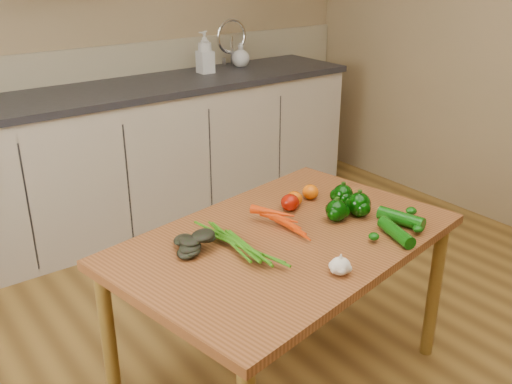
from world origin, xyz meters
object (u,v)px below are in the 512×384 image
at_px(pepper_b, 343,195).
at_px(zucchini_a, 401,219).
at_px(leafy_greens, 185,240).
at_px(carrot_bunch, 269,228).
at_px(tomato_a, 290,202).
at_px(zucchini_b, 396,232).
at_px(soap_bottle_b, 205,57).
at_px(pepper_c, 359,204).
at_px(tomato_b, 294,199).
at_px(soap_bottle_a, 205,52).
at_px(tomato_c, 310,192).
at_px(table, 285,254).
at_px(soap_bottle_c, 241,55).
at_px(pepper_a, 337,211).
at_px(garlic_bulb, 340,266).

bearing_deg(pepper_b, zucchini_a, -81.26).
bearing_deg(leafy_greens, carrot_bunch, -14.96).
distance_m(tomato_a, zucchini_b, 0.45).
bearing_deg(leafy_greens, zucchini_b, -29.47).
xyz_separation_m(soap_bottle_b, leafy_greens, (-1.14, -1.67, -0.29)).
bearing_deg(pepper_c, tomato_b, 122.73).
distance_m(zucchini_a, zucchini_b, 0.12).
height_order(soap_bottle_a, tomato_c, soap_bottle_a).
distance_m(table, pepper_c, 0.37).
distance_m(soap_bottle_a, carrot_bunch, 1.99).
bearing_deg(pepper_b, tomato_a, 158.01).
relative_size(soap_bottle_c, tomato_b, 2.32).
bearing_deg(carrot_bunch, pepper_a, -20.73).
bearing_deg(soap_bottle_c, zucchini_b, 140.73).
height_order(soap_bottle_b, pepper_a, soap_bottle_b).
bearing_deg(zucchini_a, tomato_c, 105.63).
relative_size(tomato_c, zucchini_a, 0.38).
height_order(pepper_a, pepper_b, same).
bearing_deg(tomato_a, soap_bottle_a, 68.87).
height_order(carrot_bunch, tomato_a, tomato_a).
bearing_deg(soap_bottle_b, leafy_greens, -121.89).
bearing_deg(pepper_c, zucchini_b, -99.08).
bearing_deg(zucchini_b, tomato_b, 103.71).
height_order(table, soap_bottle_c, soap_bottle_c).
height_order(tomato_a, tomato_b, tomato_a).
xyz_separation_m(soap_bottle_b, zucchini_b, (-0.47, -2.05, -0.31)).
relative_size(soap_bottle_a, zucchini_a, 1.46).
xyz_separation_m(zucchini_a, zucchini_b, (-0.10, -0.06, -0.00)).
height_order(soap_bottle_c, tomato_b, soap_bottle_c).
distance_m(soap_bottle_c, tomato_b, 1.90).
height_order(soap_bottle_c, pepper_c, soap_bottle_c).
bearing_deg(soap_bottle_b, zucchini_b, -100.57).
height_order(soap_bottle_b, leafy_greens, soap_bottle_b).
bearing_deg(leafy_greens, table, -18.70).
bearing_deg(pepper_b, soap_bottle_c, 67.37).
bearing_deg(soap_bottle_b, pepper_c, -101.04).
relative_size(leafy_greens, zucchini_a, 0.98).
height_order(soap_bottle_b, pepper_b, soap_bottle_b).
distance_m(soap_bottle_a, tomato_a, 1.79).
xyz_separation_m(garlic_bulb, tomato_a, (0.19, 0.48, 0.01)).
bearing_deg(zucchini_b, tomato_a, 109.70).
bearing_deg(zucchini_a, soap_bottle_c, 71.21).
bearing_deg(zucchini_a, leafy_greens, 157.90).
height_order(table, tomato_c, tomato_c).
xyz_separation_m(pepper_a, zucchini_a, (0.17, -0.18, -0.02)).
distance_m(table, soap_bottle_c, 2.18).
relative_size(garlic_bulb, tomato_a, 0.91).
bearing_deg(tomato_b, table, -136.77).
height_order(carrot_bunch, zucchini_a, carrot_bunch).
relative_size(carrot_bunch, pepper_c, 2.44).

